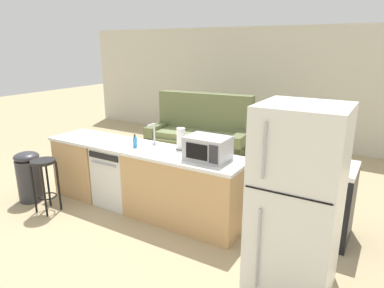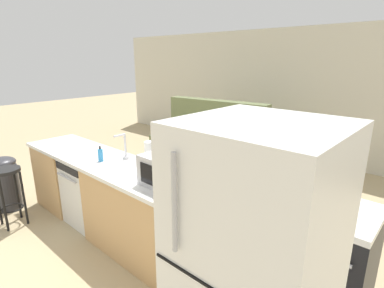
{
  "view_description": "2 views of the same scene",
  "coord_description": "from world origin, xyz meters",
  "px_view_note": "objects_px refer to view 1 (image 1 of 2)",
  "views": [
    {
      "loc": [
        2.98,
        -3.38,
        2.2
      ],
      "look_at": [
        0.64,
        0.52,
        0.88
      ],
      "focal_mm": 32.0,
      "sensor_mm": 36.0,
      "label": 1
    },
    {
      "loc": [
        2.98,
        -1.73,
        2.01
      ],
      "look_at": [
        0.72,
        0.79,
        1.04
      ],
      "focal_mm": 28.0,
      "sensor_mm": 36.0,
      "label": 2
    }
  ],
  "objects_px": {
    "dishwasher": "(120,175)",
    "stove_range": "(318,199)",
    "paper_towel_roll": "(181,139)",
    "soap_bottle": "(135,142)",
    "microwave": "(208,148)",
    "kettle": "(305,157)",
    "bar_stool": "(45,175)",
    "trash_bin": "(29,176)",
    "couch": "(201,138)",
    "refrigerator": "(296,202)"
  },
  "relations": [
    {
      "from": "dishwasher",
      "to": "stove_range",
      "type": "relative_size",
      "value": 0.93
    },
    {
      "from": "stove_range",
      "to": "paper_towel_roll",
      "type": "relative_size",
      "value": 3.19
    },
    {
      "from": "stove_range",
      "to": "paper_towel_roll",
      "type": "xyz_separation_m",
      "value": [
        -1.68,
        -0.36,
        0.59
      ]
    },
    {
      "from": "soap_bottle",
      "to": "dishwasher",
      "type": "bearing_deg",
      "value": 171.17
    },
    {
      "from": "microwave",
      "to": "kettle",
      "type": "height_order",
      "value": "microwave"
    },
    {
      "from": "dishwasher",
      "to": "bar_stool",
      "type": "bearing_deg",
      "value": -132.29
    },
    {
      "from": "soap_bottle",
      "to": "trash_bin",
      "type": "distance_m",
      "value": 1.74
    },
    {
      "from": "kettle",
      "to": "bar_stool",
      "type": "relative_size",
      "value": 0.28
    },
    {
      "from": "bar_stool",
      "to": "couch",
      "type": "height_order",
      "value": "couch"
    },
    {
      "from": "refrigerator",
      "to": "bar_stool",
      "type": "xyz_separation_m",
      "value": [
        -3.26,
        -0.18,
        -0.34
      ]
    },
    {
      "from": "kettle",
      "to": "trash_bin",
      "type": "relative_size",
      "value": 0.28
    },
    {
      "from": "refrigerator",
      "to": "kettle",
      "type": "height_order",
      "value": "refrigerator"
    },
    {
      "from": "dishwasher",
      "to": "stove_range",
      "type": "distance_m",
      "value": 2.66
    },
    {
      "from": "refrigerator",
      "to": "couch",
      "type": "bearing_deg",
      "value": 131.74
    },
    {
      "from": "dishwasher",
      "to": "couch",
      "type": "xyz_separation_m",
      "value": [
        -0.07,
        2.44,
        -0.03
      ]
    },
    {
      "from": "paper_towel_roll",
      "to": "bar_stool",
      "type": "bearing_deg",
      "value": -149.88
    },
    {
      "from": "refrigerator",
      "to": "kettle",
      "type": "distance_m",
      "value": 0.99
    },
    {
      "from": "dishwasher",
      "to": "trash_bin",
      "type": "height_order",
      "value": "dishwasher"
    },
    {
      "from": "trash_bin",
      "to": "couch",
      "type": "bearing_deg",
      "value": 70.1
    },
    {
      "from": "microwave",
      "to": "paper_towel_roll",
      "type": "bearing_deg",
      "value": 159.18
    },
    {
      "from": "microwave",
      "to": "trash_bin",
      "type": "height_order",
      "value": "microwave"
    },
    {
      "from": "kettle",
      "to": "bar_stool",
      "type": "height_order",
      "value": "kettle"
    },
    {
      "from": "stove_range",
      "to": "refrigerator",
      "type": "xyz_separation_m",
      "value": [
        -0.0,
        -1.1,
        0.42
      ]
    },
    {
      "from": "soap_bottle",
      "to": "refrigerator",
      "type": "bearing_deg",
      "value": -12.42
    },
    {
      "from": "soap_bottle",
      "to": "stove_range",
      "type": "bearing_deg",
      "value": 15.04
    },
    {
      "from": "dishwasher",
      "to": "refrigerator",
      "type": "height_order",
      "value": "refrigerator"
    },
    {
      "from": "paper_towel_roll",
      "to": "soap_bottle",
      "type": "distance_m",
      "value": 0.62
    },
    {
      "from": "dishwasher",
      "to": "soap_bottle",
      "type": "height_order",
      "value": "soap_bottle"
    },
    {
      "from": "kettle",
      "to": "trash_bin",
      "type": "height_order",
      "value": "kettle"
    },
    {
      "from": "refrigerator",
      "to": "soap_bottle",
      "type": "height_order",
      "value": "refrigerator"
    },
    {
      "from": "kettle",
      "to": "bar_stool",
      "type": "bearing_deg",
      "value": -159.58
    },
    {
      "from": "refrigerator",
      "to": "stove_range",
      "type": "bearing_deg",
      "value": 89.99
    },
    {
      "from": "refrigerator",
      "to": "microwave",
      "type": "bearing_deg",
      "value": 155.22
    },
    {
      "from": "paper_towel_roll",
      "to": "couch",
      "type": "relative_size",
      "value": 0.14
    },
    {
      "from": "stove_range",
      "to": "kettle",
      "type": "height_order",
      "value": "kettle"
    },
    {
      "from": "paper_towel_roll",
      "to": "microwave",
      "type": "bearing_deg",
      "value": -20.82
    },
    {
      "from": "dishwasher",
      "to": "paper_towel_roll",
      "type": "relative_size",
      "value": 2.98
    },
    {
      "from": "stove_range",
      "to": "soap_bottle",
      "type": "xyz_separation_m",
      "value": [
        -2.25,
        -0.6,
        0.52
      ]
    },
    {
      "from": "paper_towel_roll",
      "to": "soap_bottle",
      "type": "height_order",
      "value": "paper_towel_roll"
    },
    {
      "from": "microwave",
      "to": "soap_bottle",
      "type": "height_order",
      "value": "microwave"
    },
    {
      "from": "kettle",
      "to": "soap_bottle",
      "type": "bearing_deg",
      "value": -167.07
    },
    {
      "from": "trash_bin",
      "to": "couch",
      "type": "height_order",
      "value": "couch"
    },
    {
      "from": "paper_towel_roll",
      "to": "soap_bottle",
      "type": "xyz_separation_m",
      "value": [
        -0.56,
        -0.24,
        -0.07
      ]
    },
    {
      "from": "paper_towel_roll",
      "to": "couch",
      "type": "height_order",
      "value": "couch"
    },
    {
      "from": "soap_bottle",
      "to": "bar_stool",
      "type": "distance_m",
      "value": 1.3
    },
    {
      "from": "paper_towel_roll",
      "to": "kettle",
      "type": "distance_m",
      "value": 1.54
    },
    {
      "from": "soap_bottle",
      "to": "kettle",
      "type": "height_order",
      "value": "kettle"
    },
    {
      "from": "trash_bin",
      "to": "bar_stool",
      "type": "bearing_deg",
      "value": -11.09
    },
    {
      "from": "paper_towel_roll",
      "to": "couch",
      "type": "distance_m",
      "value": 2.55
    },
    {
      "from": "couch",
      "to": "kettle",
      "type": "bearing_deg",
      "value": -38.89
    }
  ]
}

